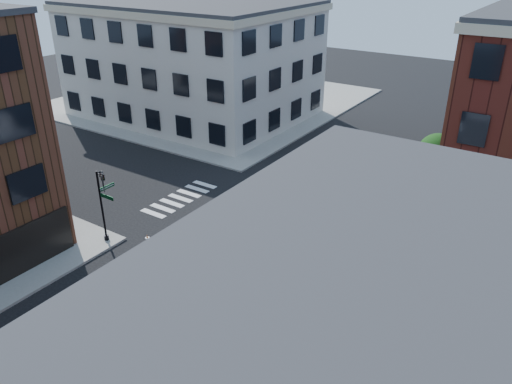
% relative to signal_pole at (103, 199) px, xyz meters
% --- Properties ---
extents(ground, '(120.00, 120.00, 0.00)m').
position_rel_signal_pole_xyz_m(ground, '(6.72, 6.68, -2.86)').
color(ground, black).
rests_on(ground, ground).
extents(sidewalk_nw, '(30.00, 30.00, 0.15)m').
position_rel_signal_pole_xyz_m(sidewalk_nw, '(-14.28, 27.68, -2.78)').
color(sidewalk_nw, gray).
rests_on(sidewalk_nw, ground).
extents(building_nw, '(22.00, 16.00, 11.00)m').
position_rel_signal_pole_xyz_m(building_nw, '(-12.28, 22.68, 2.64)').
color(building_nw, beige).
rests_on(building_nw, ground).
extents(tree_near, '(2.69, 2.69, 4.49)m').
position_rel_signal_pole_xyz_m(tree_near, '(14.28, 16.65, 0.30)').
color(tree_near, black).
rests_on(tree_near, ground).
extents(tree_far, '(2.43, 2.43, 4.07)m').
position_rel_signal_pole_xyz_m(tree_far, '(14.28, 22.65, 0.02)').
color(tree_far, black).
rests_on(tree_far, ground).
extents(signal_pole, '(1.29, 1.24, 4.60)m').
position_rel_signal_pole_xyz_m(signal_pole, '(0.00, 0.00, 0.00)').
color(signal_pole, black).
rests_on(signal_pole, ground).
extents(box_truck, '(8.61, 3.52, 3.81)m').
position_rel_signal_pole_xyz_m(box_truck, '(16.38, 3.40, -0.88)').
color(box_truck, white).
rests_on(box_truck, ground).
extents(traffic_cone, '(0.39, 0.39, 0.68)m').
position_rel_signal_pole_xyz_m(traffic_cone, '(2.18, 1.01, -2.53)').
color(traffic_cone, '#DC5509').
rests_on(traffic_cone, ground).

